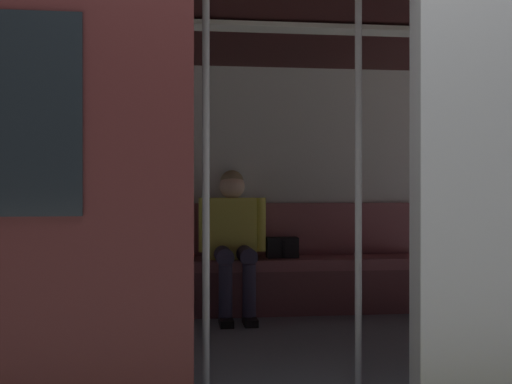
# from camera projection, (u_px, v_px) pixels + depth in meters

# --- Properties ---
(train_car) EXTENTS (6.40, 2.94, 2.21)m
(train_car) POSITION_uv_depth(u_px,v_px,m) (257.00, 115.00, 3.62)
(train_car) COLOR silver
(train_car) RESTS_ON ground_plane
(bench_seat) EXTENTS (3.00, 0.44, 0.45)m
(bench_seat) POSITION_uv_depth(u_px,v_px,m) (248.00, 272.00, 4.76)
(bench_seat) COLOR #935156
(bench_seat) RESTS_ON ground_plane
(person_seated) EXTENTS (0.55, 0.68, 1.18)m
(person_seated) POSITION_uv_depth(u_px,v_px,m) (233.00, 232.00, 4.69)
(person_seated) COLOR #D8CC4C
(person_seated) RESTS_ON ground_plane
(handbag) EXTENTS (0.26, 0.15, 0.17)m
(handbag) POSITION_uv_depth(u_px,v_px,m) (282.00, 247.00, 4.83)
(handbag) COLOR black
(handbag) RESTS_ON bench_seat
(book) EXTENTS (0.18, 0.24, 0.03)m
(book) POSITION_uv_depth(u_px,v_px,m) (184.00, 257.00, 4.73)
(book) COLOR #B22D2D
(book) RESTS_ON bench_seat
(grab_pole_door) EXTENTS (0.04, 0.04, 2.07)m
(grab_pole_door) POSITION_uv_depth(u_px,v_px,m) (206.00, 186.00, 2.80)
(grab_pole_door) COLOR silver
(grab_pole_door) RESTS_ON ground_plane
(grab_pole_far) EXTENTS (0.04, 0.04, 2.07)m
(grab_pole_far) POSITION_uv_depth(u_px,v_px,m) (358.00, 186.00, 2.97)
(grab_pole_far) COLOR silver
(grab_pole_far) RESTS_ON ground_plane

